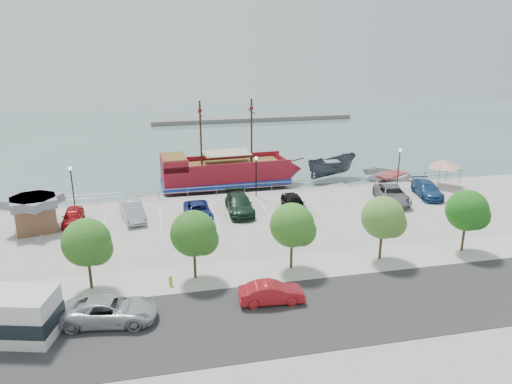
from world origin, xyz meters
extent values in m
plane|color=#4B6D6A|center=(0.00, 0.00, -1.00)|extent=(160.00, 160.00, 0.00)
cube|color=gray|center=(0.00, -21.00, -0.60)|extent=(100.00, 58.00, 1.20)
cube|color=#2A2A2A|center=(0.00, -16.00, 0.01)|extent=(100.00, 8.00, 0.04)
cube|color=#B3B0A5|center=(0.00, -10.00, 0.01)|extent=(100.00, 4.00, 0.05)
cylinder|color=gray|center=(0.00, 7.80, 0.95)|extent=(50.00, 0.06, 0.06)
cylinder|color=gray|center=(0.00, 7.80, 0.55)|extent=(50.00, 0.06, 0.06)
cube|color=slate|center=(10.00, 55.00, -0.60)|extent=(40.00, 3.00, 0.80)
cube|color=maroon|center=(-2.21, 12.98, 0.70)|extent=(14.56, 5.24, 2.33)
cube|color=#15359D|center=(-2.21, 12.98, -0.06)|extent=(14.84, 5.52, 0.54)
cone|color=maroon|center=(5.67, 13.40, 0.70)|extent=(3.09, 4.45, 4.30)
cube|color=maroon|center=(-8.03, 12.67, 2.50)|extent=(2.92, 4.62, 1.25)
cube|color=brown|center=(-8.03, 12.67, 3.17)|extent=(2.73, 4.25, 0.11)
cube|color=brown|center=(-1.76, 13.01, 1.91)|extent=(11.85, 4.56, 0.13)
cube|color=maroon|center=(-2.32, 15.13, 2.18)|extent=(14.33, 0.95, 0.63)
cube|color=maroon|center=(-2.09, 10.84, 2.18)|extent=(14.33, 0.95, 0.63)
cylinder|color=#382111|center=(0.92, 13.15, 5.54)|extent=(0.23, 0.23, 7.35)
cylinder|color=#382111|center=(-4.89, 12.84, 5.54)|extent=(0.23, 0.23, 7.35)
cylinder|color=#382111|center=(0.92, 13.15, 7.78)|extent=(0.27, 2.69, 0.13)
cylinder|color=#382111|center=(-4.89, 12.84, 7.78)|extent=(0.27, 2.69, 0.13)
cube|color=#C4B18B|center=(-2.03, 12.99, 3.21)|extent=(5.37, 3.68, 0.11)
cylinder|color=#382111|center=(6.29, 13.44, 1.78)|extent=(2.24, 0.26, 0.53)
imported|color=#3C424A|center=(11.11, 13.96, 0.33)|extent=(7.28, 4.19, 2.65)
imported|color=silver|center=(17.46, 10.48, -0.24)|extent=(8.03, 8.91, 1.52)
cube|color=gray|center=(-12.66, 9.20, -0.80)|extent=(7.43, 4.30, 0.41)
cube|color=gray|center=(8.59, 9.20, -0.81)|extent=(6.83, 3.91, 0.38)
cube|color=gray|center=(15.15, 9.20, -0.79)|extent=(7.64, 3.97, 0.42)
cube|color=brown|center=(-20.62, 1.84, 1.18)|extent=(3.91, 3.91, 2.36)
cube|color=slate|center=(-20.62, 1.84, 2.63)|extent=(4.43, 4.43, 0.75)
cylinder|color=slate|center=(19.66, 6.95, 1.09)|extent=(0.07, 0.07, 2.18)
cylinder|color=slate|center=(22.24, 6.98, 1.09)|extent=(0.07, 0.07, 2.18)
cylinder|color=slate|center=(19.69, 4.36, 1.09)|extent=(0.07, 0.07, 2.18)
cylinder|color=slate|center=(22.28, 4.40, 1.09)|extent=(0.07, 0.07, 2.18)
pyramid|color=beige|center=(20.97, 5.67, 3.03)|extent=(4.23, 4.23, 0.89)
imported|color=#A8ABAF|center=(-13.51, -14.44, 0.78)|extent=(5.92, 3.41, 1.55)
imported|color=#B41A21|center=(-3.56, -14.34, 0.69)|extent=(4.27, 1.72, 1.38)
cylinder|color=gold|center=(-9.76, -10.80, 0.31)|extent=(0.25, 0.25, 0.62)
sphere|color=gold|center=(-9.76, -10.80, 0.64)|extent=(0.27, 0.27, 0.27)
cylinder|color=black|center=(-18.00, 6.50, 2.00)|extent=(0.12, 0.12, 4.00)
sphere|color=#FFF2CC|center=(-18.00, 6.50, 4.10)|extent=(0.36, 0.36, 0.36)
cylinder|color=black|center=(0.00, 6.50, 2.00)|extent=(0.12, 0.12, 4.00)
sphere|color=#FFF2CC|center=(0.00, 6.50, 4.10)|extent=(0.36, 0.36, 0.36)
cylinder|color=black|center=(16.00, 6.50, 2.00)|extent=(0.12, 0.12, 4.00)
sphere|color=#FFF2CC|center=(16.00, 6.50, 4.10)|extent=(0.36, 0.36, 0.36)
cylinder|color=#473321|center=(-15.00, -10.00, 1.10)|extent=(0.20, 0.20, 2.20)
sphere|color=#2B5D1C|center=(-15.00, -10.00, 3.40)|extent=(3.20, 3.20, 3.20)
sphere|color=#2B5D1C|center=(-14.40, -10.30, 3.00)|extent=(2.20, 2.20, 2.20)
cylinder|color=#473321|center=(-8.00, -10.00, 1.10)|extent=(0.20, 0.20, 2.20)
sphere|color=#285B1A|center=(-8.00, -10.00, 3.40)|extent=(3.20, 3.20, 3.20)
sphere|color=#285B1A|center=(-7.40, -10.30, 3.00)|extent=(2.20, 2.20, 2.20)
cylinder|color=#473321|center=(-1.00, -10.00, 1.10)|extent=(0.20, 0.20, 2.20)
sphere|color=#30681F|center=(-1.00, -10.00, 3.40)|extent=(3.20, 3.20, 3.20)
sphere|color=#30681F|center=(-0.40, -10.30, 3.00)|extent=(2.20, 2.20, 2.20)
cylinder|color=#473321|center=(6.00, -10.00, 1.10)|extent=(0.20, 0.20, 2.20)
sphere|color=#47752C|center=(6.00, -10.00, 3.40)|extent=(3.20, 3.20, 3.20)
sphere|color=#47752C|center=(6.60, -10.30, 3.00)|extent=(2.20, 2.20, 2.20)
cylinder|color=#473321|center=(13.00, -10.00, 1.10)|extent=(0.20, 0.20, 2.20)
sphere|color=#1C5A16|center=(13.00, -10.00, 3.40)|extent=(3.20, 3.20, 3.20)
sphere|color=#1C5A16|center=(13.60, -10.30, 3.00)|extent=(2.20, 2.20, 2.20)
imported|color=#A20D11|center=(-17.67, 2.58, 0.71)|extent=(1.71, 4.16, 1.41)
imported|color=#A9AEB7|center=(-12.46, 2.56, 0.82)|extent=(2.64, 5.23, 1.65)
imported|color=navy|center=(-6.56, 1.55, 0.69)|extent=(2.50, 5.07, 1.39)
imported|color=#172F1F|center=(-2.57, 2.19, 0.83)|extent=(2.52, 5.81, 1.67)
imported|color=black|center=(2.63, 1.59, 0.78)|extent=(1.96, 4.61, 1.56)
imported|color=slate|center=(12.97, 1.82, 0.81)|extent=(3.75, 6.26, 1.63)
imported|color=navy|center=(17.40, 2.72, 0.76)|extent=(2.97, 5.49, 1.51)
camera|label=1|loc=(-10.55, -41.61, 16.78)|focal=35.00mm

